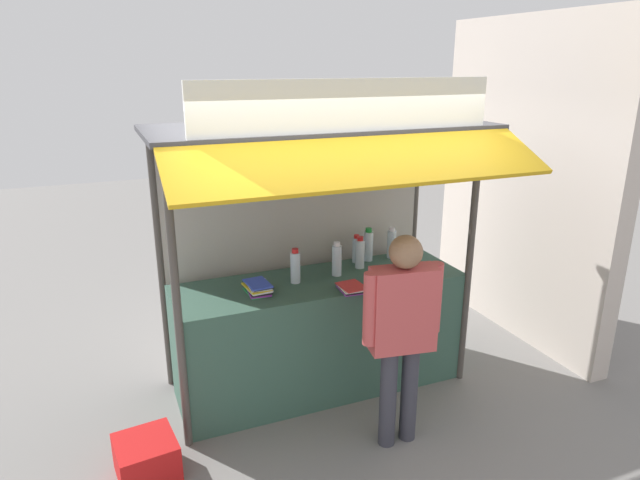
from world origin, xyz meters
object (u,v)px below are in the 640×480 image
at_px(water_bottle_front_right, 356,249).
at_px(banana_bunch_rightmost, 346,180).
at_px(magazine_stack_back_right, 389,274).
at_px(plastic_crate, 147,458).
at_px(magazine_stack_right, 258,287).
at_px(water_bottle_far_left, 360,253).
at_px(water_bottle_far_right, 337,260).
at_px(magazine_stack_mid_left, 352,288).
at_px(vendor_person, 402,323).
at_px(banana_bunch_inner_right, 381,173).
at_px(water_bottle_rear_center, 295,267).
at_px(banana_bunch_inner_left, 257,181).
at_px(water_bottle_center, 391,243).
at_px(banana_bunch_leftmost, 217,187).
at_px(water_bottle_mid_right, 368,245).

xyz_separation_m(water_bottle_front_right, banana_bunch_rightmost, (-0.46, -0.75, 0.82)).
height_order(magazine_stack_back_right, plastic_crate, magazine_stack_back_right).
xyz_separation_m(magazine_stack_right, magazine_stack_back_right, (1.12, -0.10, -0.02)).
bearing_deg(banana_bunch_rightmost, water_bottle_front_right, 58.30).
xyz_separation_m(water_bottle_far_left, water_bottle_front_right, (0.03, 0.14, -0.01)).
bearing_deg(water_bottle_far_right, plastic_crate, -159.35).
xyz_separation_m(magazine_stack_mid_left, vendor_person, (0.09, -0.63, -0.04)).
xyz_separation_m(magazine_stack_right, banana_bunch_inner_right, (0.83, -0.42, 0.92)).
height_order(water_bottle_rear_center, vendor_person, vendor_person).
xyz_separation_m(water_bottle_far_left, water_bottle_far_right, (-0.26, -0.09, 0.01)).
relative_size(water_bottle_rear_center, magazine_stack_mid_left, 1.19).
distance_m(water_bottle_far_left, banana_bunch_inner_left, 1.50).
relative_size(water_bottle_front_right, banana_bunch_inner_left, 1.07).
distance_m(water_bottle_center, water_bottle_rear_center, 1.06).
relative_size(banana_bunch_inner_right, plastic_crate, 0.66).
height_order(magazine_stack_right, banana_bunch_leftmost, banana_bunch_leftmost).
xyz_separation_m(water_bottle_center, magazine_stack_back_right, (-0.25, -0.42, -0.12)).
bearing_deg(vendor_person, banana_bunch_rightmost, -52.32).
relative_size(water_bottle_far_right, water_bottle_mid_right, 0.97).
distance_m(water_bottle_far_right, magazine_stack_mid_left, 0.36).
xyz_separation_m(water_bottle_far_right, magazine_stack_mid_left, (-0.02, -0.34, -0.12)).
bearing_deg(water_bottle_far_right, magazine_stack_mid_left, -93.39).
bearing_deg(magazine_stack_mid_left, water_bottle_front_right, 61.15).
height_order(banana_bunch_inner_left, vendor_person, banana_bunch_inner_left).
xyz_separation_m(magazine_stack_mid_left, banana_bunch_inner_left, (-0.80, -0.18, 0.96)).
bearing_deg(banana_bunch_leftmost, banana_bunch_inner_right, 0.00).
distance_m(vendor_person, plastic_crate, 1.99).
height_order(water_bottle_rear_center, banana_bunch_inner_left, banana_bunch_inner_left).
bearing_deg(banana_bunch_leftmost, magazine_stack_right, 48.87).
xyz_separation_m(water_bottle_rear_center, vendor_person, (0.45, -0.95, -0.16)).
distance_m(water_bottle_rear_center, banana_bunch_rightmost, 0.97).
xyz_separation_m(water_bottle_rear_center, banana_bunch_rightmost, (0.21, -0.50, 0.80)).
distance_m(magazine_stack_mid_left, plastic_crate, 1.92).
relative_size(water_bottle_mid_right, magazine_stack_right, 1.12).
bearing_deg(water_bottle_front_right, plastic_crate, -156.45).
bearing_deg(water_bottle_far_right, water_bottle_center, 18.67).
bearing_deg(water_bottle_far_left, magazine_stack_mid_left, -123.13).
relative_size(water_bottle_center, banana_bunch_inner_left, 1.20).
distance_m(banana_bunch_inner_left, banana_bunch_leftmost, 0.27).
bearing_deg(water_bottle_front_right, banana_bunch_inner_left, -145.93).
bearing_deg(banana_bunch_inner_right, magazine_stack_right, 153.38).
bearing_deg(plastic_crate, magazine_stack_mid_left, 10.05).
xyz_separation_m(water_bottle_far_left, vendor_person, (-0.19, -1.06, -0.15)).
xyz_separation_m(water_bottle_far_left, magazine_stack_mid_left, (-0.28, -0.43, -0.11)).
bearing_deg(magazine_stack_mid_left, vendor_person, -81.45).
bearing_deg(vendor_person, water_bottle_center, -106.68).
xyz_separation_m(water_bottle_far_left, banana_bunch_rightmost, (-0.43, -0.61, 0.80)).
height_order(water_bottle_far_right, banana_bunch_inner_right, banana_bunch_inner_right).
height_order(water_bottle_far_left, magazine_stack_back_right, water_bottle_far_left).
bearing_deg(banana_bunch_inner_left, water_bottle_far_left, 29.49).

